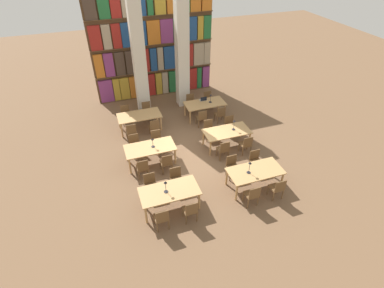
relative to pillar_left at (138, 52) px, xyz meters
name	(u,v)px	position (x,y,z in m)	size (l,w,h in m)	color
ground_plane	(190,154)	(1.03, -4.17, -3.00)	(40.00, 40.00, 0.00)	brown
bookshelf_bank	(154,47)	(1.05, 1.50, -0.38)	(6.22, 0.35, 5.50)	brown
pillar_left	(138,52)	(0.00, 0.00, 0.00)	(0.57, 0.57, 6.00)	silver
pillar_center	(182,47)	(2.07, 0.00, 0.00)	(0.57, 0.57, 6.00)	silver
reading_table_0	(169,192)	(-0.51, -6.66, -2.33)	(1.92, 0.96, 0.74)	tan
chair_0	(162,218)	(-0.98, -7.43, -2.53)	(0.42, 0.40, 0.87)	brown
chair_1	(151,184)	(-0.98, -5.90, -2.53)	(0.42, 0.40, 0.87)	brown
chair_2	(191,210)	(-0.06, -7.43, -2.53)	(0.42, 0.40, 0.87)	brown
chair_3	(176,178)	(-0.06, -5.90, -2.53)	(0.42, 0.40, 0.87)	brown
desk_lamp_0	(166,185)	(-0.63, -6.68, -1.95)	(0.14, 0.14, 0.46)	#232328
reading_table_1	(255,172)	(2.57, -6.71, -2.33)	(1.92, 0.96, 0.74)	tan
chair_4	(252,195)	(2.08, -7.47, -2.53)	(0.42, 0.40, 0.87)	brown
chair_5	(232,166)	(2.08, -5.94, -2.53)	(0.42, 0.40, 0.87)	brown
chair_6	(278,188)	(3.03, -7.47, -2.53)	(0.42, 0.40, 0.87)	brown
chair_7	(255,161)	(3.03, -5.94, -2.53)	(0.42, 0.40, 0.87)	brown
desk_lamp_1	(250,165)	(2.30, -6.73, -1.93)	(0.14, 0.14, 0.48)	#232328
reading_table_2	(150,149)	(-0.59, -4.18, -2.33)	(1.92, 0.96, 0.74)	tan
chair_8	(143,168)	(-1.06, -4.95, -2.53)	(0.42, 0.40, 0.87)	brown
chair_9	(135,144)	(-1.06, -3.42, -2.53)	(0.42, 0.40, 0.87)	brown
chair_10	(166,162)	(-0.16, -4.95, -2.53)	(0.42, 0.40, 0.87)	brown
chair_11	(157,140)	(-0.16, -3.42, -2.53)	(0.42, 0.40, 0.87)	brown
desk_lamp_2	(153,141)	(-0.47, -4.20, -1.99)	(0.14, 0.14, 0.40)	#232328
reading_table_3	(227,133)	(2.66, -4.14, -2.33)	(1.92, 0.96, 0.74)	tan
chair_12	(223,149)	(2.18, -4.90, -2.53)	(0.42, 0.40, 0.87)	brown
chair_13	(209,129)	(2.18, -3.37, -2.53)	(0.42, 0.40, 0.87)	brown
chair_14	(246,144)	(3.18, -4.90, -2.53)	(0.42, 0.40, 0.87)	brown
chair_15	(230,125)	(3.18, -3.37, -2.53)	(0.42, 0.40, 0.87)	brown
desk_lamp_3	(234,123)	(2.96, -4.13, -1.94)	(0.14, 0.14, 0.47)	#232328
reading_table_4	(139,117)	(-0.52, -1.68, -2.33)	(1.92, 0.96, 0.74)	tan
chair_16	(131,131)	(-1.04, -2.45, -2.53)	(0.42, 0.40, 0.87)	brown
chair_17	(126,114)	(-1.04, -0.91, -2.53)	(0.42, 0.40, 0.87)	brown
chair_18	(154,127)	(-0.03, -2.45, -2.53)	(0.42, 0.40, 0.87)	brown
chair_19	(147,110)	(-0.03, -0.91, -2.53)	(0.42, 0.40, 0.87)	brown
reading_table_5	(205,104)	(2.66, -1.61, -2.33)	(1.92, 0.96, 0.74)	tan
chair_20	(202,117)	(2.21, -2.37, -2.53)	(0.42, 0.40, 0.87)	brown
chair_21	(191,102)	(2.21, -0.84, -2.53)	(0.42, 0.40, 0.87)	brown
chair_22	(220,114)	(3.14, -2.37, -2.53)	(0.42, 0.40, 0.87)	brown
chair_23	(208,99)	(3.14, -0.84, -2.53)	(0.42, 0.40, 0.87)	brown
desk_lamp_4	(211,97)	(2.94, -1.62, -1.97)	(0.14, 0.14, 0.43)	#232328
laptop	(203,100)	(2.68, -1.32, -2.22)	(0.32, 0.22, 0.21)	silver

